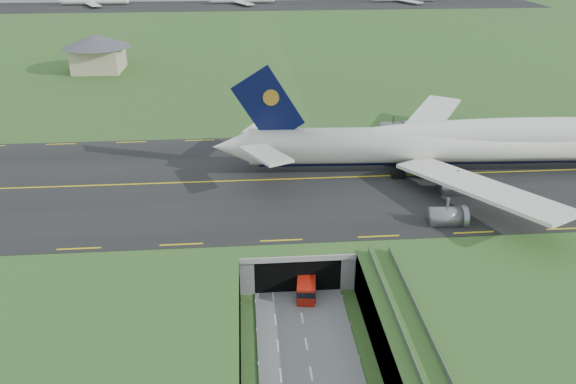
{
  "coord_description": "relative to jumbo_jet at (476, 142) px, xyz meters",
  "views": [
    {
      "loc": [
        -6.56,
        -56.45,
        46.57
      ],
      "look_at": [
        -0.4,
        20.0,
        9.89
      ],
      "focal_mm": 35.0,
      "sensor_mm": 36.0,
      "label": 1
    }
  ],
  "objects": [
    {
      "name": "ground",
      "position": [
        -34.47,
        -34.51,
        -11.43
      ],
      "size": [
        900.0,
        900.0,
        0.0
      ],
      "primitive_type": "plane",
      "color": "#2F5221",
      "rests_on": "ground"
    },
    {
      "name": "airfield_deck",
      "position": [
        -34.47,
        -34.51,
        -8.43
      ],
      "size": [
        800.0,
        800.0,
        6.0
      ],
      "primitive_type": "cube",
      "color": "gray",
      "rests_on": "ground"
    },
    {
      "name": "trench_road",
      "position": [
        -34.47,
        -42.01,
        -11.33
      ],
      "size": [
        12.0,
        75.0,
        0.2
      ],
      "primitive_type": "cube",
      "color": "slate",
      "rests_on": "ground"
    },
    {
      "name": "taxiway",
      "position": [
        -34.47,
        -1.51,
        -5.34
      ],
      "size": [
        800.0,
        44.0,
        0.18
      ],
      "primitive_type": "cube",
      "color": "black",
      "rests_on": "airfield_deck"
    },
    {
      "name": "tunnel_portal",
      "position": [
        -34.47,
        -17.79,
        -8.1
      ],
      "size": [
        17.0,
        22.3,
        6.0
      ],
      "color": "gray",
      "rests_on": "ground"
    },
    {
      "name": "jumbo_jet",
      "position": [
        0.0,
        0.0,
        0.0
      ],
      "size": [
        94.9,
        60.95,
        20.18
      ],
      "rotation": [
        0.0,
        0.0,
        -0.05
      ],
      "color": "silver",
      "rests_on": "ground"
    },
    {
      "name": "shuttle_tram",
      "position": [
        -33.3,
        -26.9,
        -9.9
      ],
      "size": [
        3.4,
        7.0,
        2.77
      ],
      "rotation": [
        0.0,
        0.0,
        -0.13
      ],
      "color": "#AB180B",
      "rests_on": "ground"
    },
    {
      "name": "service_building",
      "position": [
        -84.59,
        83.82,
        1.09
      ],
      "size": [
        20.48,
        20.48,
        11.0
      ],
      "rotation": [
        0.0,
        0.0,
        -0.02
      ],
      "color": "#C9B291",
      "rests_on": "ground"
    }
  ]
}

